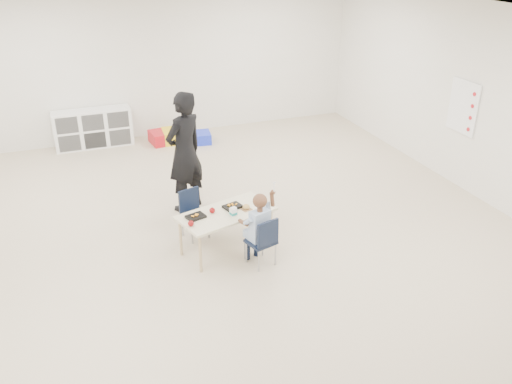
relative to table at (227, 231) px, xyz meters
name	(u,v)px	position (x,y,z in m)	size (l,w,h in m)	color
room	(224,145)	(0.02, 0.06, 1.13)	(9.00, 9.02, 2.80)	#C2B195
table	(227,231)	(0.00, 0.00, 0.00)	(1.29, 0.88, 0.54)	beige
chair_near	(261,241)	(0.28, -0.45, 0.05)	(0.31, 0.29, 0.64)	black
chair_far	(195,215)	(-0.28, 0.45, 0.05)	(0.31, 0.29, 0.64)	black
child	(261,227)	(0.28, -0.45, 0.23)	(0.43, 0.43, 1.02)	#A7C3E2
lunch_tray_near	(233,207)	(0.11, 0.09, 0.28)	(0.22, 0.16, 0.03)	black
lunch_tray_far	(196,217)	(-0.39, -0.01, 0.28)	(0.22, 0.16, 0.03)	black
milk_carton	(233,211)	(0.06, -0.11, 0.31)	(0.07, 0.07, 0.10)	white
bread_roll	(246,207)	(0.26, -0.02, 0.30)	(0.09, 0.09, 0.07)	#D7AD58
apple_near	(212,210)	(-0.16, 0.04, 0.30)	(0.07, 0.07, 0.07)	maroon
apple_far	(191,223)	(-0.49, -0.19, 0.30)	(0.07, 0.07, 0.07)	maroon
cubby_shelf	(93,128)	(-1.18, 4.34, 0.08)	(1.40, 0.40, 0.70)	white
rules_poster	(463,107)	(4.00, 0.66, 0.98)	(0.02, 0.60, 0.80)	white
adult	(185,152)	(-0.18, 1.30, 0.59)	(0.63, 0.41, 1.73)	black
bin_red	(161,138)	(0.00, 4.04, -0.16)	(0.36, 0.47, 0.23)	red
bin_yellow	(173,136)	(0.23, 4.04, -0.15)	(0.38, 0.49, 0.24)	yellow
bin_blue	(202,137)	(0.74, 3.81, -0.17)	(0.32, 0.41, 0.20)	#1C30D5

